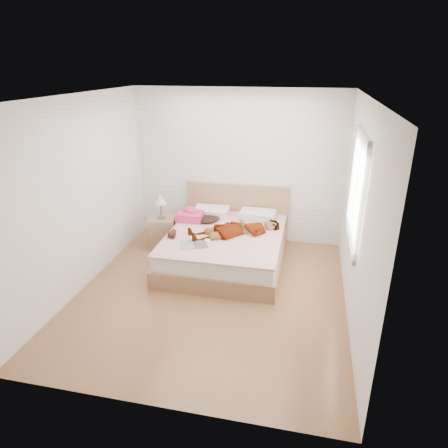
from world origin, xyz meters
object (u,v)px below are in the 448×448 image
Objects in this scene: woman at (236,227)px; coffee_mug at (208,243)px; plush_toy at (172,234)px; nightstand at (162,230)px; phone at (211,212)px; magazine at (193,245)px; bed at (226,244)px; towel at (190,215)px.

woman is 11.57× the size of coffee_mug.
woman is 0.64m from coffee_mug.
plush_toy is 0.82m from nightstand.
phone is at bearing 61.75° from plush_toy.
magazine is 4.23× the size of coffee_mug.
woman reaches higher than plush_toy.
magazine is (-0.36, -0.62, 0.24)m from bed.
magazine is at bearing -72.19° from woman.
phone reaches higher than coffee_mug.
woman is at bearing -23.81° from towel.
bed is at bearing -76.89° from phone.
bed is at bearing 75.84° from coffee_mug.
towel reaches higher than phone.
coffee_mug is at bearing -104.16° from bed.
nightstand reaches higher than magazine.
magazine is (-0.52, -0.58, -0.09)m from woman.
plush_toy reaches higher than coffee_mug.
towel is at bearing 109.14° from magazine.
nightstand is (-0.48, -0.09, -0.29)m from towel.
coffee_mug is 0.64× the size of plush_toy.
phone is at bearing -158.76° from woman.
towel is 0.75m from plush_toy.
coffee_mug is (-0.15, -0.60, 0.28)m from bed.
plush_toy is at bearing -148.35° from phone.
coffee_mug is (-0.32, -0.55, -0.05)m from woman.
towel reaches higher than plush_toy.
coffee_mug is at bearing 7.70° from magazine.
bed is 3.86× the size of magazine.
nightstand reaches higher than coffee_mug.
phone is (-0.50, 0.40, 0.07)m from woman.
woman is 16.67× the size of phone.
bed reaches higher than towel.
magazine is at bearing -119.79° from bed.
woman is 7.38× the size of plush_toy.
bed is at bearing -11.64° from nightstand.
bed reaches higher than woman.
woman is 1.40m from nightstand.
phone reaches higher than magazine.
phone is at bearing 3.71° from towel.
phone is 0.63m from bed.
magazine is at bearing -70.86° from towel.
bed is at bearing -135.09° from woman.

